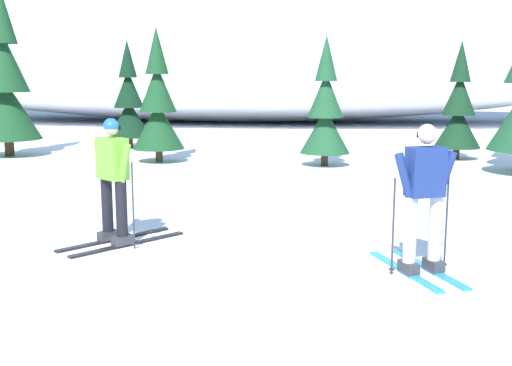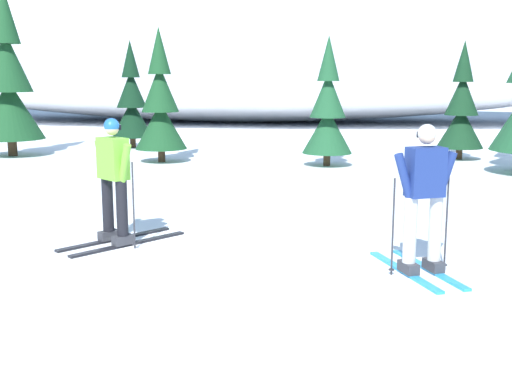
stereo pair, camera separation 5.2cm
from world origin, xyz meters
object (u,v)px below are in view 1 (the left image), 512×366
at_px(pine_tree_far_left, 5,85).
at_px(pine_tree_center_left, 158,106).
at_px(skier_navy_jacket, 424,196).
at_px(skier_lime_jacket, 114,179).
at_px(pine_tree_right, 459,110).
at_px(pine_tree_left, 129,103).
at_px(pine_tree_center_right, 325,112).

distance_m(pine_tree_far_left, pine_tree_center_left, 4.65).
xyz_separation_m(skier_navy_jacket, skier_lime_jacket, (-3.92, 0.82, -0.01)).
distance_m(skier_lime_jacket, pine_tree_right, 11.47).
bearing_deg(pine_tree_left, skier_lime_jacket, -73.09).
relative_size(skier_lime_jacket, pine_tree_right, 0.53).
height_order(skier_lime_jacket, pine_tree_far_left, pine_tree_far_left).
relative_size(skier_navy_jacket, skier_lime_jacket, 1.01).
height_order(skier_lime_jacket, pine_tree_left, pine_tree_left).
bearing_deg(pine_tree_far_left, pine_tree_center_right, -5.95).
bearing_deg(pine_tree_center_right, pine_tree_right, 25.46).
bearing_deg(pine_tree_far_left, pine_tree_left, 42.07).
relative_size(skier_navy_jacket, pine_tree_right, 0.54).
bearing_deg(skier_lime_jacket, pine_tree_far_left, 125.06).
relative_size(skier_lime_jacket, pine_tree_center_right, 0.52).
height_order(pine_tree_center_left, pine_tree_right, pine_tree_center_left).
distance_m(skier_navy_jacket, pine_tree_center_left, 10.47).
distance_m(skier_lime_jacket, pine_tree_center_right, 8.33).
height_order(skier_lime_jacket, pine_tree_right, pine_tree_right).
distance_m(skier_navy_jacket, pine_tree_left, 14.13).
distance_m(skier_lime_jacket, pine_tree_far_left, 10.78).
xyz_separation_m(skier_navy_jacket, pine_tree_center_right, (-1.16, 8.67, 0.46)).
xyz_separation_m(skier_navy_jacket, pine_tree_left, (-7.33, 12.07, 0.51)).
bearing_deg(pine_tree_center_left, skier_navy_jacket, -58.15).
relative_size(pine_tree_far_left, pine_tree_center_right, 1.47).
relative_size(skier_lime_jacket, pine_tree_center_left, 0.49).
bearing_deg(pine_tree_center_left, pine_tree_right, 10.66).
relative_size(pine_tree_left, pine_tree_right, 1.05).
height_order(pine_tree_left, pine_tree_center_right, pine_tree_left).
distance_m(pine_tree_far_left, pine_tree_center_right, 8.99).
xyz_separation_m(pine_tree_far_left, pine_tree_center_right, (8.92, -0.93, -0.64)).
height_order(pine_tree_far_left, pine_tree_center_right, pine_tree_far_left).
bearing_deg(skier_navy_jacket, pine_tree_right, 76.83).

